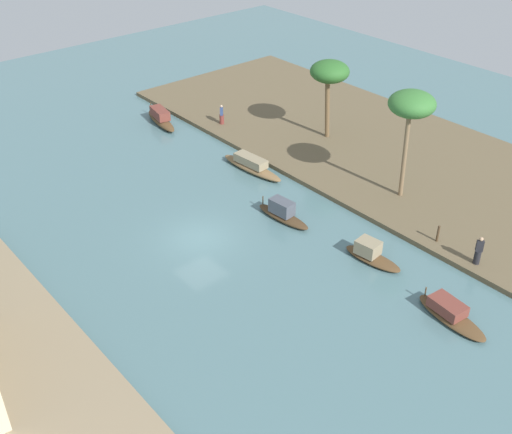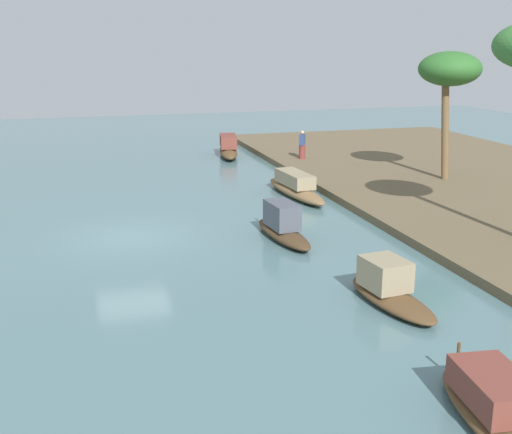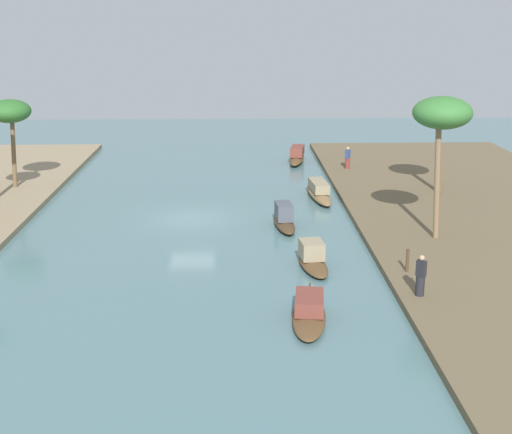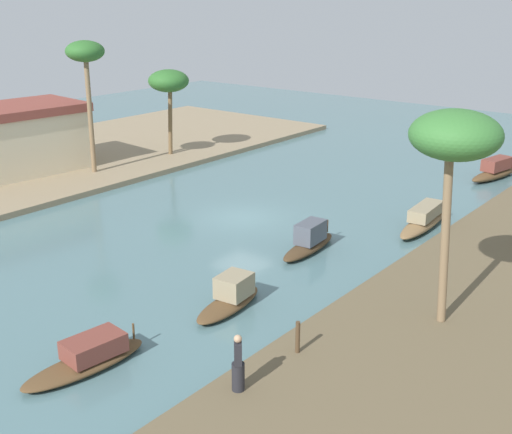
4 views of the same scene
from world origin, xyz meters
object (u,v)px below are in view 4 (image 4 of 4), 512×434
at_px(sampan_foreground, 309,241).
at_px(palm_tree_left_near, 455,139).
at_px(sampan_open_hull, 231,297).
at_px(palm_tree_right_tall, 85,57).
at_px(sampan_upstream_small, 425,219).
at_px(mooring_post, 298,337).
at_px(riverside_building, 15,138).
at_px(palm_tree_right_short, 169,82).
at_px(person_on_near_bank, 238,367).
at_px(sampan_with_tall_canopy, 88,357).
at_px(sampan_with_red_awning, 495,171).

xyz_separation_m(sampan_foreground, palm_tree_left_near, (-3.11, -7.24, 5.97)).
relative_size(sampan_open_hull, palm_tree_right_tall, 0.46).
xyz_separation_m(sampan_upstream_small, mooring_post, (-13.76, -2.22, 0.42)).
xyz_separation_m(palm_tree_left_near, palm_tree_right_tall, (5.12, 24.32, 0.70)).
relative_size(sampan_upstream_small, riverside_building, 0.65).
xyz_separation_m(sampan_open_hull, palm_tree_right_short, (14.45, 17.59, 4.70)).
height_order(sampan_upstream_small, mooring_post, mooring_post).
bearing_deg(mooring_post, palm_tree_right_short, 53.46).
relative_size(sampan_open_hull, palm_tree_left_near, 0.51).
bearing_deg(person_on_near_bank, riverside_building, -151.51).
xyz_separation_m(sampan_foreground, person_on_near_bank, (-10.40, -4.68, 0.56)).
xyz_separation_m(mooring_post, palm_tree_left_near, (4.65, -2.44, 5.61)).
distance_m(sampan_with_tall_canopy, riverside_building, 23.79).
bearing_deg(sampan_upstream_small, person_on_near_bank, -177.38).
height_order(sampan_open_hull, palm_tree_left_near, palm_tree_left_near).
xyz_separation_m(mooring_post, palm_tree_right_short, (15.96, 21.53, 4.29)).
bearing_deg(palm_tree_right_tall, person_on_near_bank, -119.70).
relative_size(sampan_open_hull, person_on_near_bank, 2.14).
distance_m(sampan_foreground, person_on_near_bank, 11.42).
xyz_separation_m(sampan_open_hull, riverside_building, (5.45, 21.68, 1.92)).
distance_m(palm_tree_right_short, riverside_building, 10.26).
xyz_separation_m(sampan_open_hull, mooring_post, (-1.51, -3.94, 0.41)).
height_order(palm_tree_right_tall, riverside_building, palm_tree_right_tall).
distance_m(sampan_foreground, palm_tree_left_near, 9.89).
xyz_separation_m(sampan_with_tall_canopy, sampan_open_hull, (5.68, -0.74, 0.07)).
distance_m(person_on_near_bank, mooring_post, 2.65).
xyz_separation_m(sampan_with_red_awning, sampan_with_tall_canopy, (-28.71, 2.04, -0.13)).
bearing_deg(sampan_with_tall_canopy, palm_tree_right_short, 46.59).
bearing_deg(sampan_with_tall_canopy, person_on_near_bank, -64.86).
distance_m(sampan_foreground, sampan_open_hull, 6.31).
height_order(person_on_near_bank, palm_tree_right_tall, palm_tree_right_tall).
relative_size(sampan_foreground, sampan_with_tall_canopy, 0.96).
bearing_deg(sampan_upstream_small, palm_tree_right_tall, 96.79).
xyz_separation_m(sampan_with_red_awning, sampan_foreground, (-16.78, 2.16, -0.02)).
height_order(sampan_upstream_small, palm_tree_right_tall, palm_tree_right_tall).
height_order(sampan_open_hull, palm_tree_right_tall, palm_tree_right_tall).
bearing_deg(palm_tree_right_short, palm_tree_right_tall, 176.75).
height_order(sampan_with_red_awning, sampan_open_hull, sampan_with_red_awning).
xyz_separation_m(sampan_open_hull, sampan_upstream_small, (12.24, -1.72, -0.01)).
xyz_separation_m(sampan_with_red_awning, sampan_upstream_small, (-10.79, -0.42, -0.08)).
height_order(sampan_open_hull, palm_tree_right_short, palm_tree_right_short).
xyz_separation_m(sampan_with_red_awning, palm_tree_right_tall, (-14.78, 19.24, 6.66)).
height_order(palm_tree_right_short, riverside_building, palm_tree_right_short).
bearing_deg(sampan_with_tall_canopy, sampan_open_hull, -0.79).
relative_size(sampan_with_red_awning, palm_tree_right_tall, 0.62).
bearing_deg(sampan_with_red_awning, sampan_upstream_small, -167.20).
distance_m(sampan_open_hull, person_on_near_bank, 5.67).
bearing_deg(person_on_near_bank, sampan_with_red_awning, 144.41).
height_order(mooring_post, palm_tree_right_short, palm_tree_right_short).
xyz_separation_m(person_on_near_bank, palm_tree_right_short, (18.60, 21.41, 4.09)).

